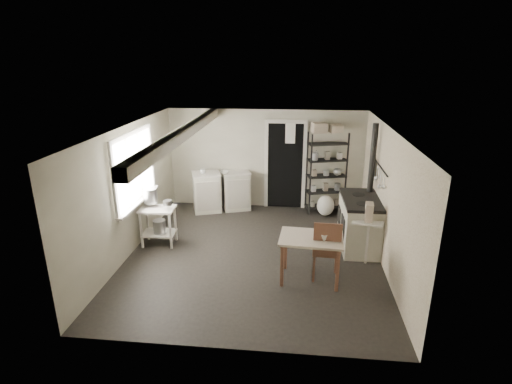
# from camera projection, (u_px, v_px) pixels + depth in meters

# --- Properties ---
(floor) EXTENTS (5.00, 5.00, 0.00)m
(floor) POSITION_uv_depth(u_px,v_px,m) (254.00, 254.00, 7.28)
(floor) COLOR black
(floor) RESTS_ON ground
(ceiling) EXTENTS (5.00, 5.00, 0.00)m
(ceiling) POSITION_uv_depth(u_px,v_px,m) (254.00, 129.00, 6.54)
(ceiling) COLOR beige
(ceiling) RESTS_ON wall_back
(wall_back) EXTENTS (4.50, 0.02, 2.30)m
(wall_back) POSITION_uv_depth(u_px,v_px,m) (266.00, 159.00, 9.26)
(wall_back) COLOR #BBB6A0
(wall_back) RESTS_ON ground
(wall_front) EXTENTS (4.50, 0.02, 2.30)m
(wall_front) POSITION_uv_depth(u_px,v_px,m) (230.00, 267.00, 4.56)
(wall_front) COLOR #BBB6A0
(wall_front) RESTS_ON ground
(wall_left) EXTENTS (0.02, 5.00, 2.30)m
(wall_left) POSITION_uv_depth(u_px,v_px,m) (129.00, 191.00, 7.13)
(wall_left) COLOR #BBB6A0
(wall_left) RESTS_ON ground
(wall_right) EXTENTS (0.02, 5.00, 2.30)m
(wall_right) POSITION_uv_depth(u_px,v_px,m) (387.00, 200.00, 6.69)
(wall_right) COLOR #BBB6A0
(wall_right) RESTS_ON ground
(window) EXTENTS (0.12, 1.76, 1.28)m
(window) POSITION_uv_depth(u_px,v_px,m) (133.00, 169.00, 7.20)
(window) COLOR silver
(window) RESTS_ON wall_left
(doorway) EXTENTS (0.96, 0.10, 2.08)m
(doorway) POSITION_uv_depth(u_px,v_px,m) (285.00, 167.00, 9.24)
(doorway) COLOR silver
(doorway) RESTS_ON ground
(ceiling_beam) EXTENTS (0.18, 5.00, 0.18)m
(ceiling_beam) POSITION_uv_depth(u_px,v_px,m) (183.00, 133.00, 6.69)
(ceiling_beam) COLOR silver
(ceiling_beam) RESTS_ON ceiling
(wallpaper_panel) EXTENTS (0.01, 5.00, 2.30)m
(wallpaper_panel) POSITION_uv_depth(u_px,v_px,m) (387.00, 199.00, 6.69)
(wallpaper_panel) COLOR beige
(wallpaper_panel) RESTS_ON wall_right
(utensil_rail) EXTENTS (0.06, 1.20, 0.44)m
(utensil_rail) POSITION_uv_depth(u_px,v_px,m) (379.00, 167.00, 7.13)
(utensil_rail) COLOR silver
(utensil_rail) RESTS_ON wall_right
(prep_table) EXTENTS (0.66, 0.48, 0.73)m
(prep_table) POSITION_uv_depth(u_px,v_px,m) (158.00, 225.00, 7.56)
(prep_table) COLOR silver
(prep_table) RESTS_ON ground
(stockpot) EXTENTS (0.29, 0.29, 0.29)m
(stockpot) POSITION_uv_depth(u_px,v_px,m) (150.00, 196.00, 7.50)
(stockpot) COLOR silver
(stockpot) RESTS_ON prep_table
(saucepan) EXTENTS (0.18, 0.18, 0.09)m
(saucepan) POSITION_uv_depth(u_px,v_px,m) (168.00, 203.00, 7.40)
(saucepan) COLOR silver
(saucepan) RESTS_ON prep_table
(bucket) EXTENTS (0.31, 0.31, 0.26)m
(bucket) POSITION_uv_depth(u_px,v_px,m) (159.00, 227.00, 7.51)
(bucket) COLOR silver
(bucket) RESTS_ON prep_table
(base_cabinets) EXTENTS (1.48, 0.99, 0.90)m
(base_cabinets) POSITION_uv_depth(u_px,v_px,m) (222.00, 190.00, 9.28)
(base_cabinets) COLOR beige
(base_cabinets) RESTS_ON ground
(mixing_bowl) EXTENTS (0.29, 0.29, 0.06)m
(mixing_bowl) POSITION_uv_depth(u_px,v_px,m) (225.00, 171.00, 9.06)
(mixing_bowl) COLOR white
(mixing_bowl) RESTS_ON base_cabinets
(counter_cup) EXTENTS (0.17, 0.17, 0.11)m
(counter_cup) POSITION_uv_depth(u_px,v_px,m) (203.00, 171.00, 9.02)
(counter_cup) COLOR white
(counter_cup) RESTS_ON base_cabinets
(shelf_rack) EXTENTS (0.93, 0.57, 1.85)m
(shelf_rack) POSITION_uv_depth(u_px,v_px,m) (326.00, 172.00, 9.01)
(shelf_rack) COLOR black
(shelf_rack) RESTS_ON ground
(shelf_jar) EXTENTS (0.10, 0.10, 0.20)m
(shelf_jar) POSITION_uv_depth(u_px,v_px,m) (316.00, 153.00, 8.87)
(shelf_jar) COLOR white
(shelf_jar) RESTS_ON shelf_rack
(storage_box_a) EXTENTS (0.37, 0.34, 0.21)m
(storage_box_a) POSITION_uv_depth(u_px,v_px,m) (320.00, 125.00, 8.63)
(storage_box_a) COLOR beige
(storage_box_a) RESTS_ON shelf_rack
(storage_box_b) EXTENTS (0.33, 0.32, 0.17)m
(storage_box_b) POSITION_uv_depth(u_px,v_px,m) (336.00, 126.00, 8.68)
(storage_box_b) COLOR beige
(storage_box_b) RESTS_ON shelf_rack
(stove) EXTENTS (0.71, 1.24, 0.96)m
(stove) POSITION_uv_depth(u_px,v_px,m) (359.00, 225.00, 7.44)
(stove) COLOR beige
(stove) RESTS_ON ground
(stovepipe) EXTENTS (0.12, 0.12, 1.39)m
(stovepipe) POSITION_uv_depth(u_px,v_px,m) (373.00, 160.00, 7.45)
(stovepipe) COLOR black
(stovepipe) RESTS_ON stove
(side_ledge) EXTENTS (0.57, 0.40, 0.79)m
(side_ledge) POSITION_uv_depth(u_px,v_px,m) (366.00, 241.00, 6.84)
(side_ledge) COLOR silver
(side_ledge) RESTS_ON ground
(oats_box) EXTENTS (0.15, 0.22, 0.31)m
(oats_box) POSITION_uv_depth(u_px,v_px,m) (369.00, 209.00, 6.68)
(oats_box) COLOR beige
(oats_box) RESTS_ON side_ledge
(work_table) EXTENTS (1.03, 0.75, 0.75)m
(work_table) POSITION_uv_depth(u_px,v_px,m) (310.00, 258.00, 6.36)
(work_table) COLOR beige
(work_table) RESTS_ON ground
(table_cup) EXTENTS (0.13, 0.13, 0.10)m
(table_cup) POSITION_uv_depth(u_px,v_px,m) (324.00, 236.00, 6.11)
(table_cup) COLOR white
(table_cup) RESTS_ON work_table
(chair) EXTENTS (0.45, 0.47, 1.04)m
(chair) POSITION_uv_depth(u_px,v_px,m) (326.00, 250.00, 6.39)
(chair) COLOR brown
(chair) RESTS_ON ground
(flour_sack) EXTENTS (0.39, 0.33, 0.47)m
(flour_sack) POSITION_uv_depth(u_px,v_px,m) (326.00, 205.00, 8.98)
(flour_sack) COLOR white
(flour_sack) RESTS_ON ground
(floor_crock) EXTENTS (0.15, 0.15, 0.14)m
(floor_crock) POSITION_uv_depth(u_px,v_px,m) (337.00, 252.00, 7.19)
(floor_crock) COLOR white
(floor_crock) RESTS_ON ground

